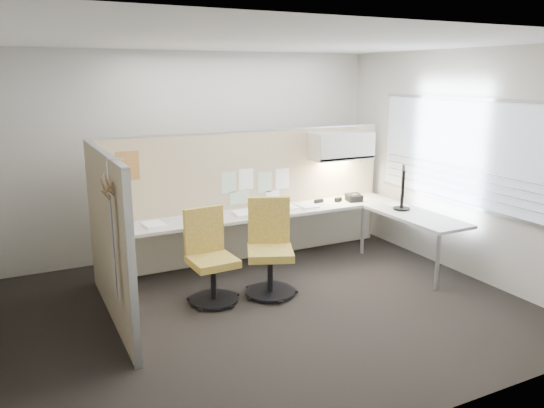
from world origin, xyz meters
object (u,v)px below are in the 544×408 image
desk (290,220)px  phone (354,198)px  chair_right (270,251)px  monitor (403,186)px  chair_left (210,259)px

desk → phone: bearing=4.6°
desk → chair_right: chair_right is taller
desk → chair_right: size_ratio=3.67×
chair_right → monitor: monitor is taller
chair_right → phone: size_ratio=4.84×
desk → chair_right: bearing=-131.7°
desk → monitor: 1.56m
chair_left → chair_right: bearing=-10.8°
monitor → chair_right: bearing=133.6°
phone → chair_right: bearing=-148.9°
chair_right → desk: bearing=71.0°
phone → desk: bearing=-169.8°
phone → monitor: bearing=-61.9°
chair_left → chair_right: (0.70, -0.10, 0.03)m
chair_right → phone: (1.75, 0.84, 0.27)m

